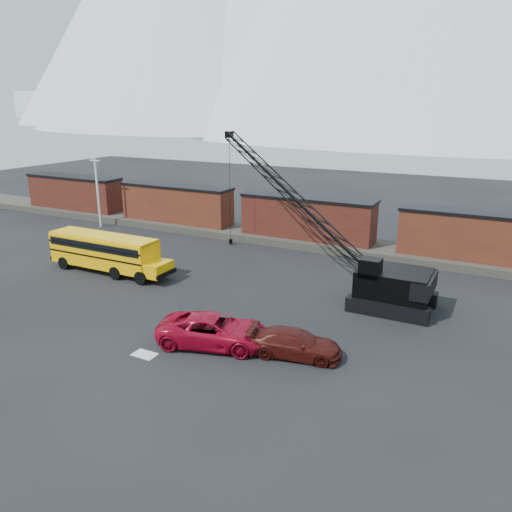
{
  "coord_description": "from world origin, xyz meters",
  "views": [
    {
      "loc": [
        17.88,
        -23.76,
        13.74
      ],
      "look_at": [
        1.83,
        7.28,
        3.0
      ],
      "focal_mm": 35.0,
      "sensor_mm": 36.0,
      "label": 1
    }
  ],
  "objects_px": {
    "red_pickup": "(214,331)",
    "crawler_crane": "(290,194)",
    "maroon_suv": "(295,343)",
    "school_bus": "(107,252)"
  },
  "relations": [
    {
      "from": "maroon_suv",
      "to": "crawler_crane",
      "type": "relative_size",
      "value": 0.25
    },
    {
      "from": "red_pickup",
      "to": "crawler_crane",
      "type": "height_order",
      "value": "crawler_crane"
    },
    {
      "from": "maroon_suv",
      "to": "red_pickup",
      "type": "bearing_deg",
      "value": 89.51
    },
    {
      "from": "crawler_crane",
      "to": "maroon_suv",
      "type": "bearing_deg",
      "value": -64.91
    },
    {
      "from": "red_pickup",
      "to": "crawler_crane",
      "type": "xyz_separation_m",
      "value": [
        -1.77,
        14.88,
        5.65
      ]
    },
    {
      "from": "red_pickup",
      "to": "maroon_suv",
      "type": "relative_size",
      "value": 1.25
    },
    {
      "from": "school_bus",
      "to": "maroon_suv",
      "type": "bearing_deg",
      "value": -17.59
    },
    {
      "from": "school_bus",
      "to": "maroon_suv",
      "type": "xyz_separation_m",
      "value": [
        19.81,
        -6.28,
        -1.02
      ]
    },
    {
      "from": "school_bus",
      "to": "crawler_crane",
      "type": "relative_size",
      "value": 0.54
    },
    {
      "from": "school_bus",
      "to": "crawler_crane",
      "type": "xyz_separation_m",
      "value": [
        13.28,
        7.66,
        4.78
      ]
    }
  ]
}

